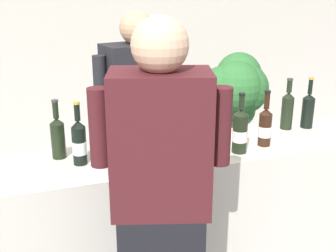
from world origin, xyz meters
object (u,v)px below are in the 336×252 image
(wine_bottle_7, at_px, (308,109))
(potted_shrub, at_px, (236,94))
(wine_bottle_2, at_px, (79,142))
(wine_bottle_6, at_px, (265,126))
(person_guest, at_px, (161,229))
(wine_bottle_5, at_px, (101,136))
(person_server, at_px, (139,142))
(wine_bottle_0, at_px, (159,132))
(wine_bottle_1, at_px, (240,131))
(wine_bottle_4, at_px, (287,109))
(wine_glass, at_px, (205,130))
(ice_bucket, at_px, (116,150))
(wine_bottle_3, at_px, (58,136))

(wine_bottle_7, xyz_separation_m, potted_shrub, (0.12, 1.18, -0.20))
(wine_bottle_2, height_order, wine_bottle_7, wine_bottle_2)
(wine_bottle_6, bearing_deg, person_guest, -147.46)
(wine_bottle_5, distance_m, person_server, 0.61)
(wine_bottle_0, xyz_separation_m, wine_bottle_1, (0.42, -0.11, -0.00))
(wine_bottle_4, height_order, person_guest, person_guest)
(wine_glass, bearing_deg, person_server, 108.09)
(wine_bottle_7, bearing_deg, wine_bottle_6, -155.92)
(wine_bottle_7, bearing_deg, wine_bottle_1, -158.75)
(wine_bottle_6, height_order, wine_bottle_7, wine_bottle_7)
(wine_bottle_1, xyz_separation_m, wine_bottle_5, (-0.71, 0.20, -0.02))
(wine_bottle_5, relative_size, wine_bottle_7, 0.93)
(wine_glass, height_order, potted_shrub, potted_shrub)
(wine_bottle_1, height_order, wine_bottle_7, wine_bottle_1)
(wine_glass, xyz_separation_m, potted_shrub, (0.90, 1.36, -0.22))
(wine_bottle_2, xyz_separation_m, ice_bucket, (0.15, -0.14, -0.01))
(wine_bottle_5, bearing_deg, wine_bottle_1, -15.92)
(wine_bottle_5, relative_size, wine_glass, 1.56)
(wine_bottle_3, relative_size, wine_bottle_7, 0.98)
(wine_bottle_2, bearing_deg, person_guest, -66.37)
(ice_bucket, distance_m, potted_shrub, 2.01)
(wine_bottle_3, relative_size, person_guest, 0.18)
(wine_bottle_7, relative_size, person_guest, 0.19)
(wine_glass, height_order, person_guest, person_guest)
(wine_bottle_2, xyz_separation_m, person_guest, (0.25, -0.56, -0.21))
(wine_bottle_6, relative_size, wine_glass, 1.66)
(wine_glass, bearing_deg, wine_bottle_3, 165.48)
(wine_bottle_5, bearing_deg, wine_bottle_6, -9.95)
(person_guest, bearing_deg, wine_bottle_0, 72.78)
(wine_bottle_2, height_order, wine_glass, wine_bottle_2)
(wine_bottle_6, bearing_deg, person_server, 132.77)
(wine_bottle_7, bearing_deg, wine_bottle_4, 171.51)
(wine_bottle_4, distance_m, ice_bucket, 1.17)
(wine_bottle_6, bearing_deg, wine_bottle_1, -165.68)
(wine_bottle_3, bearing_deg, wine_glass, -14.52)
(wine_bottle_0, distance_m, ice_bucket, 0.29)
(wine_bottle_1, xyz_separation_m, wine_bottle_7, (0.60, 0.23, -0.00))
(wine_bottle_4, height_order, wine_bottle_7, same)
(wine_bottle_3, bearing_deg, wine_bottle_0, -14.01)
(wine_bottle_4, relative_size, wine_bottle_6, 1.01)
(wine_bottle_3, bearing_deg, potted_shrub, 35.46)
(ice_bucket, xyz_separation_m, person_server, (0.30, 0.68, -0.24))
(wine_bottle_4, xyz_separation_m, person_server, (-0.84, 0.40, -0.26))
(wine_bottle_1, bearing_deg, potted_shrub, 63.00)
(wine_bottle_0, distance_m, wine_bottle_1, 0.43)
(wine_bottle_7, distance_m, potted_shrub, 1.20)
(person_guest, bearing_deg, wine_bottle_7, 29.73)
(wine_bottle_4, xyz_separation_m, wine_bottle_5, (-1.17, -0.05, -0.02))
(wine_bottle_1, bearing_deg, wine_bottle_0, 165.34)
(ice_bucket, bearing_deg, wine_bottle_1, 1.73)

